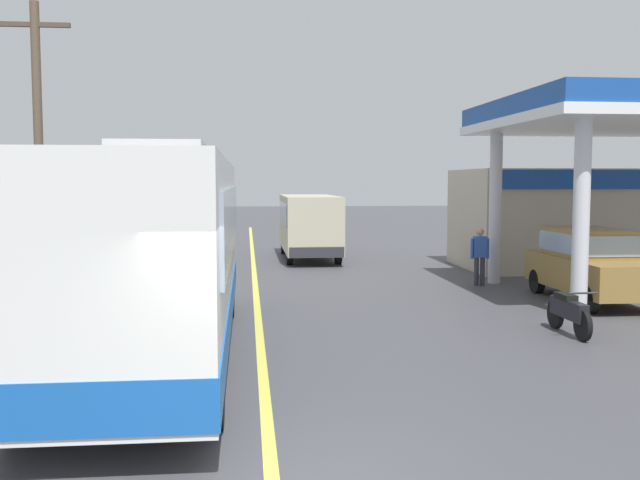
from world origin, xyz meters
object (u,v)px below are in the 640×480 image
car_at_pump (590,261)px  pedestrian_near_pump (480,253)px  minibus_opposing_lane (309,221)px  motorcycle_parked_forecourt (568,312)px  coach_bus_main (157,255)px

car_at_pump → pedestrian_near_pump: car_at_pump is taller
car_at_pump → minibus_opposing_lane: 12.26m
pedestrian_near_pump → minibus_opposing_lane: bearing=118.7°
motorcycle_parked_forecourt → pedestrian_near_pump: 6.58m
minibus_opposing_lane → pedestrian_near_pump: bearing=-61.3°
motorcycle_parked_forecourt → pedestrian_near_pump: pedestrian_near_pump is taller
pedestrian_near_pump → car_at_pump: bearing=-57.7°
car_at_pump → motorcycle_parked_forecourt: bearing=-121.6°
pedestrian_near_pump → coach_bus_main: bearing=-138.1°
motorcycle_parked_forecourt → pedestrian_near_pump: size_ratio=1.08×
car_at_pump → motorcycle_parked_forecourt: (-2.23, -3.64, -0.57)m
car_at_pump → pedestrian_near_pump: (-1.84, 2.91, -0.08)m
car_at_pump → coach_bus_main: bearing=-156.2°
motorcycle_parked_forecourt → minibus_opposing_lane: bearing=105.1°
coach_bus_main → car_at_pump: (10.03, 4.42, -0.71)m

